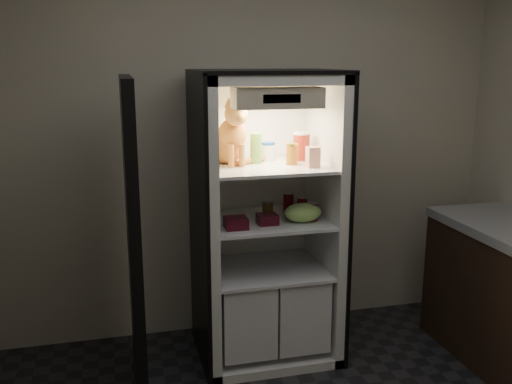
# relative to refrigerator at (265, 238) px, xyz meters

# --- Properties ---
(room_shell) EXTENTS (3.60, 3.60, 3.60)m
(room_shell) POSITION_rel_refrigerator_xyz_m (0.00, -1.38, 0.83)
(room_shell) COLOR white
(room_shell) RESTS_ON floor
(refrigerator) EXTENTS (0.90, 0.72, 1.88)m
(refrigerator) POSITION_rel_refrigerator_xyz_m (0.00, 0.00, 0.00)
(refrigerator) COLOR white
(refrigerator) RESTS_ON floor
(fridge_door) EXTENTS (0.07, 0.87, 1.85)m
(fridge_door) POSITION_rel_refrigerator_xyz_m (-0.85, -0.36, 0.12)
(fridge_door) COLOR black
(fridge_door) RESTS_ON floor
(tabby_cat) EXTENTS (0.38, 0.42, 0.43)m
(tabby_cat) POSITION_rel_refrigerator_xyz_m (-0.22, 0.03, 0.66)
(tabby_cat) COLOR #C14C18
(tabby_cat) RESTS_ON refrigerator
(parmesan_shaker) EXTENTS (0.07, 0.07, 0.19)m
(parmesan_shaker) POSITION_rel_refrigerator_xyz_m (-0.05, 0.02, 0.59)
(parmesan_shaker) COLOR #25892E
(parmesan_shaker) RESTS_ON refrigerator
(mayo_tub) EXTENTS (0.09, 0.09, 0.12)m
(mayo_tub) POSITION_rel_refrigerator_xyz_m (0.05, 0.10, 0.56)
(mayo_tub) COLOR white
(mayo_tub) RESTS_ON refrigerator
(salsa_jar) EXTENTS (0.08, 0.08, 0.13)m
(salsa_jar) POSITION_rel_refrigerator_xyz_m (0.15, -0.08, 0.57)
(salsa_jar) COLOR maroon
(salsa_jar) RESTS_ON refrigerator
(pepper_jar) EXTENTS (0.11, 0.11, 0.19)m
(pepper_jar) POSITION_rel_refrigerator_xyz_m (0.26, 0.05, 0.59)
(pepper_jar) COLOR #AA3116
(pepper_jar) RESTS_ON refrigerator
(cream_carton) EXTENTS (0.07, 0.07, 0.13)m
(cream_carton) POSITION_rel_refrigerator_xyz_m (0.25, -0.20, 0.56)
(cream_carton) COLOR white
(cream_carton) RESTS_ON refrigerator
(soda_can_a) EXTENTS (0.07, 0.07, 0.13)m
(soda_can_a) POSITION_rel_refrigerator_xyz_m (0.19, 0.08, 0.21)
(soda_can_a) COLOR black
(soda_can_a) RESTS_ON refrigerator
(soda_can_b) EXTENTS (0.07, 0.07, 0.12)m
(soda_can_b) POSITION_rel_refrigerator_xyz_m (0.24, -0.04, 0.21)
(soda_can_b) COLOR black
(soda_can_b) RESTS_ON refrigerator
(soda_can_c) EXTENTS (0.06, 0.06, 0.12)m
(soda_can_c) POSITION_rel_refrigerator_xyz_m (0.27, -0.17, 0.21)
(soda_can_c) COLOR black
(soda_can_c) RESTS_ON refrigerator
(condiment_jar) EXTENTS (0.07, 0.07, 0.10)m
(condiment_jar) POSITION_rel_refrigerator_xyz_m (0.03, 0.03, 0.20)
(condiment_jar) COLOR brown
(condiment_jar) RESTS_ON refrigerator
(grape_bag) EXTENTS (0.24, 0.17, 0.12)m
(grape_bag) POSITION_rel_refrigerator_xyz_m (0.20, -0.18, 0.21)
(grape_bag) COLOR #8FBD58
(grape_bag) RESTS_ON refrigerator
(berry_box_left) EXTENTS (0.13, 0.13, 0.07)m
(berry_box_left) POSITION_rel_refrigerator_xyz_m (-0.24, -0.22, 0.18)
(berry_box_left) COLOR #4D0C19
(berry_box_left) RESTS_ON refrigerator
(berry_box_right) EXTENTS (0.12, 0.12, 0.06)m
(berry_box_right) POSITION_rel_refrigerator_xyz_m (-0.03, -0.17, 0.18)
(berry_box_right) COLOR #4D0C19
(berry_box_right) RESTS_ON refrigerator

